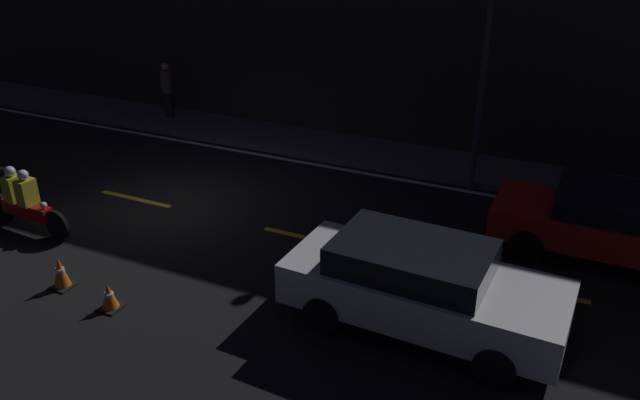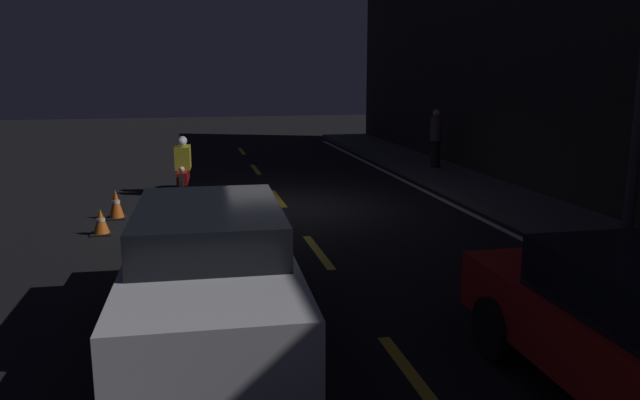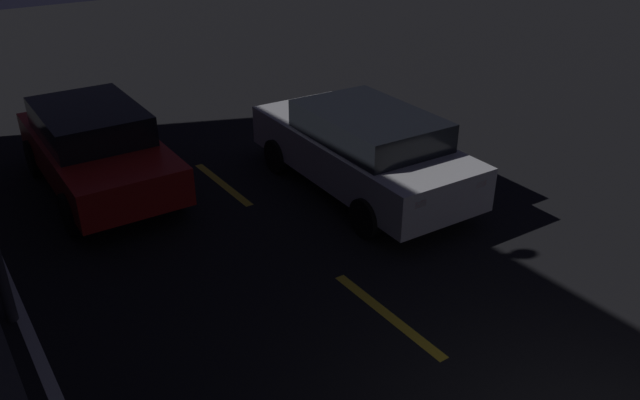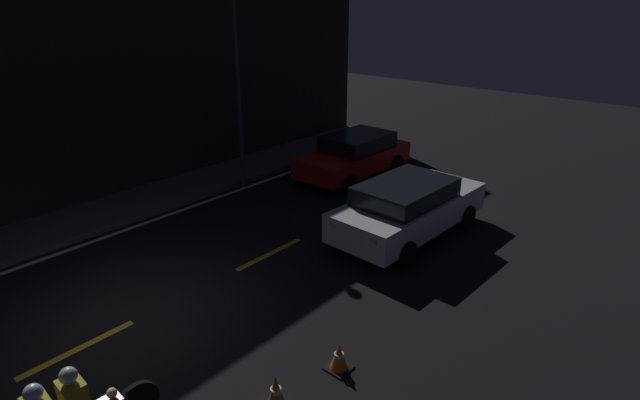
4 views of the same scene
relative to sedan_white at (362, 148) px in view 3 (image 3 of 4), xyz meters
name	(u,v)px [view 3 (image 3 of 4)]	position (x,y,z in m)	size (l,w,h in m)	color
lane_dash_d	(387,314)	(-2.95, 1.88, -0.78)	(2.00, 0.14, 0.01)	gold
lane_dash_e	(222,184)	(1.55, 1.88, -0.78)	(2.00, 0.14, 0.01)	gold
sedan_white	(362,148)	(0.00, 0.00, 0.00)	(4.50, 2.04, 1.46)	silver
taxi_red	(96,147)	(2.61, 3.66, -0.01)	(4.12, 1.90, 1.43)	red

